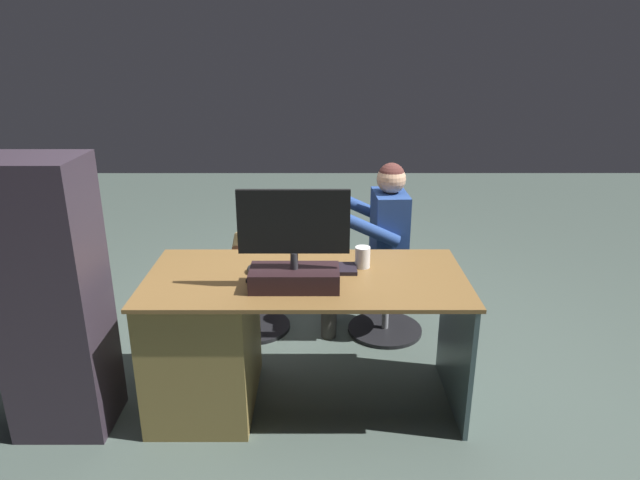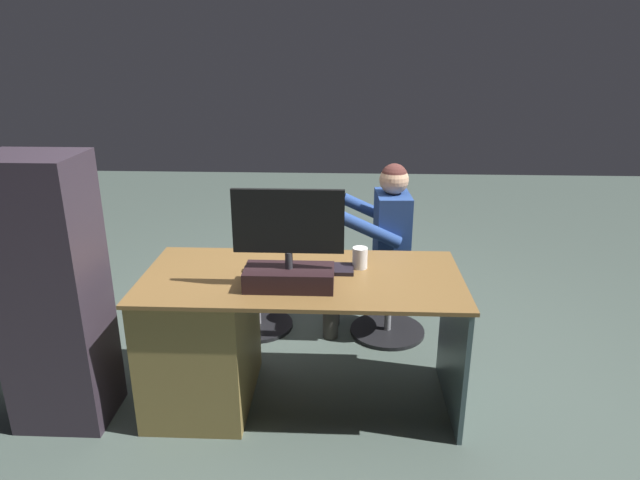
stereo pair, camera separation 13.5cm
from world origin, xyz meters
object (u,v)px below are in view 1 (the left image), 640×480
desk (223,337)px  teddy_bear (252,240)px  tv_remote (256,276)px  monitor (294,259)px  office_chair_teddy (254,291)px  person (375,237)px  keyboard (315,269)px  computer_mouse (253,269)px  cup (363,257)px  visitor_chair (386,294)px

desk → teddy_bear: 0.85m
desk → tv_remote: 0.40m
monitor → teddy_bear: bearing=-71.5°
office_chair_teddy → person: size_ratio=0.41×
tv_remote → person: person is taller
keyboard → office_chair_teddy: keyboard is taller
keyboard → computer_mouse: (0.31, 0.02, 0.01)m
cup → person: 0.66m
computer_mouse → visitor_chair: (-0.77, -0.70, -0.47)m
computer_mouse → office_chair_teddy: computer_mouse is taller
computer_mouse → teddy_bear: 0.77m
keyboard → visitor_chair: bearing=-123.7°
monitor → cup: bearing=-143.5°
cup → office_chair_teddy: 1.07m
person → monitor: bearing=62.5°
desk → tv_remote: bearing=174.2°
computer_mouse → visitor_chair: size_ratio=0.20×
cup → person: person is taller
teddy_bear → person: person is taller
person → visitor_chair: bearing=177.1°
visitor_chair → person: size_ratio=0.43×
monitor → person: size_ratio=0.45×
desk → office_chair_teddy: 0.81m
teddy_bear → person: bearing=176.3°
office_chair_teddy → teddy_bear: size_ratio=1.32×
office_chair_teddy → visitor_chair: bearing=177.1°
computer_mouse → monitor: bearing=139.8°
monitor → visitor_chair: monitor is taller
computer_mouse → tv_remote: bearing=109.3°
computer_mouse → person: (-0.68, -0.71, -0.08)m
monitor → tv_remote: monitor is taller
cup → visitor_chair: cup is taller
desk → cup: 0.83m
keyboard → tv_remote: 0.30m
office_chair_teddy → teddy_bear: (0.00, -0.01, 0.36)m
cup → office_chair_teddy: bearing=-46.1°
tv_remote → person: size_ratio=0.13×
desk → cup: size_ratio=14.63×
monitor → teddy_bear: 1.02m
computer_mouse → tv_remote: computer_mouse is taller
cup → visitor_chair: size_ratio=0.22×
computer_mouse → cup: 0.56m
office_chair_teddy → person: (-0.78, 0.04, 0.40)m
tv_remote → visitor_chair: size_ratio=0.31×
monitor → cup: size_ratio=4.73×
office_chair_teddy → person: 0.87m
keyboard → cup: cup is taller
cup → visitor_chair: 0.84m
computer_mouse → office_chair_teddy: size_ratio=0.20×
computer_mouse → teddy_bear: size_ratio=0.27×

